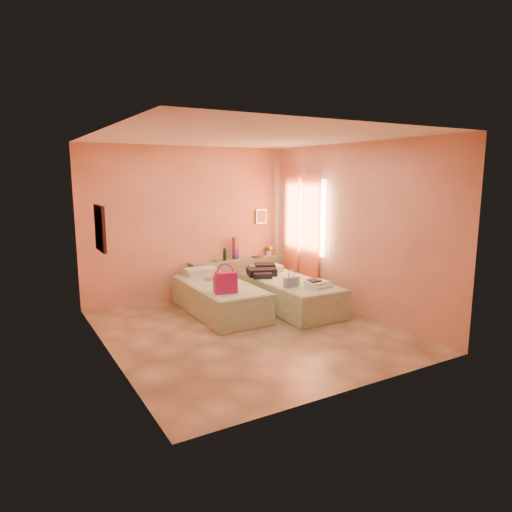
{
  "coord_description": "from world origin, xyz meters",
  "views": [
    {
      "loc": [
        -3.17,
        -5.7,
        2.29
      ],
      "look_at": [
        0.63,
        0.85,
        0.93
      ],
      "focal_mm": 32.0,
      "sensor_mm": 36.0,
      "label": 1
    }
  ],
  "objects_px": {
    "headboard_ledge": "(239,275)",
    "bed_right": "(290,295)",
    "flower_vase": "(269,249)",
    "towel_stack": "(319,284)",
    "blue_handbag": "(291,282)",
    "magenta_handbag": "(225,282)",
    "bed_left": "(220,298)",
    "water_bottle": "(225,254)",
    "green_book": "(258,257)"
  },
  "relations": [
    {
      "from": "headboard_ledge",
      "to": "bed_right",
      "type": "distance_m",
      "value": 1.53
    },
    {
      "from": "headboard_ledge",
      "to": "flower_vase",
      "type": "relative_size",
      "value": 8.16
    },
    {
      "from": "headboard_ledge",
      "to": "towel_stack",
      "type": "height_order",
      "value": "headboard_ledge"
    },
    {
      "from": "blue_handbag",
      "to": "towel_stack",
      "type": "distance_m",
      "value": 0.44
    },
    {
      "from": "magenta_handbag",
      "to": "towel_stack",
      "type": "height_order",
      "value": "magenta_handbag"
    },
    {
      "from": "headboard_ledge",
      "to": "bed_right",
      "type": "height_order",
      "value": "headboard_ledge"
    },
    {
      "from": "flower_vase",
      "to": "blue_handbag",
      "type": "bearing_deg",
      "value": -111.76
    },
    {
      "from": "headboard_ledge",
      "to": "magenta_handbag",
      "type": "relative_size",
      "value": 5.86
    },
    {
      "from": "flower_vase",
      "to": "towel_stack",
      "type": "bearing_deg",
      "value": -100.7
    },
    {
      "from": "blue_handbag",
      "to": "bed_left",
      "type": "bearing_deg",
      "value": 132.81
    },
    {
      "from": "towel_stack",
      "to": "bed_right",
      "type": "bearing_deg",
      "value": 100.86
    },
    {
      "from": "magenta_handbag",
      "to": "water_bottle",
      "type": "bearing_deg",
      "value": 77.34
    },
    {
      "from": "blue_handbag",
      "to": "green_book",
      "type": "bearing_deg",
      "value": 69.7
    },
    {
      "from": "headboard_ledge",
      "to": "bed_right",
      "type": "relative_size",
      "value": 1.02
    },
    {
      "from": "blue_handbag",
      "to": "bed_right",
      "type": "bearing_deg",
      "value": 50.37
    },
    {
      "from": "green_book",
      "to": "flower_vase",
      "type": "xyz_separation_m",
      "value": [
        0.35,
        0.14,
        0.11
      ]
    },
    {
      "from": "bed_right",
      "to": "flower_vase",
      "type": "height_order",
      "value": "flower_vase"
    },
    {
      "from": "bed_right",
      "to": "bed_left",
      "type": "bearing_deg",
      "value": 161.97
    },
    {
      "from": "bed_left",
      "to": "blue_handbag",
      "type": "relative_size",
      "value": 7.78
    },
    {
      "from": "green_book",
      "to": "towel_stack",
      "type": "xyz_separation_m",
      "value": [
        -0.07,
        -2.07,
        -0.12
      ]
    },
    {
      "from": "magenta_handbag",
      "to": "towel_stack",
      "type": "xyz_separation_m",
      "value": [
        1.45,
        -0.45,
        -0.11
      ]
    },
    {
      "from": "magenta_handbag",
      "to": "blue_handbag",
      "type": "relative_size",
      "value": 1.36
    },
    {
      "from": "bed_left",
      "to": "green_book",
      "type": "xyz_separation_m",
      "value": [
        1.35,
        1.04,
        0.42
      ]
    },
    {
      "from": "headboard_ledge",
      "to": "water_bottle",
      "type": "distance_m",
      "value": 0.55
    },
    {
      "from": "bed_right",
      "to": "green_book",
      "type": "relative_size",
      "value": 10.72
    },
    {
      "from": "towel_stack",
      "to": "headboard_ledge",
      "type": "bearing_deg",
      "value": 98.13
    },
    {
      "from": "green_book",
      "to": "flower_vase",
      "type": "bearing_deg",
      "value": 13.99
    },
    {
      "from": "water_bottle",
      "to": "green_book",
      "type": "relative_size",
      "value": 1.25
    },
    {
      "from": "green_book",
      "to": "blue_handbag",
      "type": "bearing_deg",
      "value": -110.97
    },
    {
      "from": "headboard_ledge",
      "to": "blue_handbag",
      "type": "relative_size",
      "value": 7.97
    },
    {
      "from": "water_bottle",
      "to": "towel_stack",
      "type": "relative_size",
      "value": 0.67
    },
    {
      "from": "green_book",
      "to": "bed_right",
      "type": "bearing_deg",
      "value": -105.05
    },
    {
      "from": "bed_left",
      "to": "bed_right",
      "type": "relative_size",
      "value": 1.0
    },
    {
      "from": "headboard_ledge",
      "to": "magenta_handbag",
      "type": "distance_m",
      "value": 2.08
    },
    {
      "from": "green_book",
      "to": "bed_left",
      "type": "bearing_deg",
      "value": -149.84
    },
    {
      "from": "headboard_ledge",
      "to": "blue_handbag",
      "type": "xyz_separation_m",
      "value": [
        -0.06,
        -1.9,
        0.26
      ]
    },
    {
      "from": "headboard_ledge",
      "to": "towel_stack",
      "type": "relative_size",
      "value": 5.86
    },
    {
      "from": "bed_right",
      "to": "green_book",
      "type": "distance_m",
      "value": 1.51
    },
    {
      "from": "headboard_ledge",
      "to": "bed_left",
      "type": "relative_size",
      "value": 1.02
    },
    {
      "from": "bed_left",
      "to": "green_book",
      "type": "distance_m",
      "value": 1.76
    },
    {
      "from": "headboard_ledge",
      "to": "towel_stack",
      "type": "distance_m",
      "value": 2.18
    },
    {
      "from": "bed_left",
      "to": "blue_handbag",
      "type": "xyz_separation_m",
      "value": [
        0.92,
        -0.78,
        0.33
      ]
    },
    {
      "from": "green_book",
      "to": "blue_handbag",
      "type": "distance_m",
      "value": 1.87
    },
    {
      "from": "green_book",
      "to": "headboard_ledge",
      "type": "bearing_deg",
      "value": 160.58
    },
    {
      "from": "bed_left",
      "to": "bed_right",
      "type": "bearing_deg",
      "value": -18.03
    },
    {
      "from": "flower_vase",
      "to": "blue_handbag",
      "type": "distance_m",
      "value": 2.12
    },
    {
      "from": "bed_left",
      "to": "water_bottle",
      "type": "bearing_deg",
      "value": 60.49
    },
    {
      "from": "flower_vase",
      "to": "magenta_handbag",
      "type": "relative_size",
      "value": 0.72
    },
    {
      "from": "water_bottle",
      "to": "magenta_handbag",
      "type": "relative_size",
      "value": 0.67
    },
    {
      "from": "bed_left",
      "to": "blue_handbag",
      "type": "distance_m",
      "value": 1.25
    }
  ]
}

